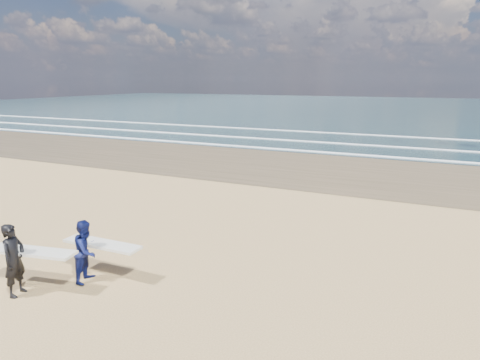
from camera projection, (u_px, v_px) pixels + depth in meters
The scene contains 2 objects.
surfer_near at pixel (17, 259), 10.16m from camera, with size 2.26×1.19×1.79m.
surfer_far at pixel (88, 250), 10.90m from camera, with size 2.21×1.08×1.63m.
Camera 1 is at (8.17, -6.51, 5.08)m, focal length 32.00 mm.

